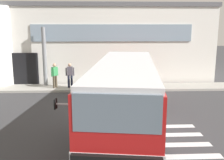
{
  "coord_description": "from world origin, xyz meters",
  "views": [
    {
      "loc": [
        0.16,
        -13.0,
        4.24
      ],
      "look_at": [
        0.75,
        0.42,
        1.5
      ],
      "focal_mm": 42.07,
      "sensor_mm": 36.0,
      "label": 1
    }
  ],
  "objects_px": {
    "entry_support_column": "(44,57)",
    "bus_main_foreground": "(125,93)",
    "passenger_by_doorway": "(70,74)",
    "passenger_near_column": "(55,74)",
    "safety_bollard_yellow": "(149,86)"
  },
  "relations": [
    {
      "from": "entry_support_column",
      "to": "passenger_near_column",
      "type": "distance_m",
      "value": 1.59
    },
    {
      "from": "entry_support_column",
      "to": "bus_main_foreground",
      "type": "distance_m",
      "value": 8.65
    },
    {
      "from": "passenger_by_doorway",
      "to": "passenger_near_column",
      "type": "bearing_deg",
      "value": -176.1
    },
    {
      "from": "passenger_near_column",
      "to": "safety_bollard_yellow",
      "type": "distance_m",
      "value": 6.38
    },
    {
      "from": "passenger_near_column",
      "to": "passenger_by_doorway",
      "type": "xyz_separation_m",
      "value": [
        1.02,
        0.07,
        0.0
      ]
    },
    {
      "from": "passenger_by_doorway",
      "to": "entry_support_column",
      "type": "bearing_deg",
      "value": 157.3
    },
    {
      "from": "passenger_by_doorway",
      "to": "safety_bollard_yellow",
      "type": "relative_size",
      "value": 1.86
    },
    {
      "from": "entry_support_column",
      "to": "passenger_by_doorway",
      "type": "height_order",
      "value": "entry_support_column"
    },
    {
      "from": "passenger_near_column",
      "to": "passenger_by_doorway",
      "type": "height_order",
      "value": "same"
    },
    {
      "from": "entry_support_column",
      "to": "safety_bollard_yellow",
      "type": "xyz_separation_m",
      "value": [
        7.08,
        -1.8,
        -1.73
      ]
    },
    {
      "from": "bus_main_foreground",
      "to": "safety_bollard_yellow",
      "type": "distance_m",
      "value": 5.68
    },
    {
      "from": "passenger_near_column",
      "to": "passenger_by_doorway",
      "type": "distance_m",
      "value": 1.02
    },
    {
      "from": "bus_main_foreground",
      "to": "passenger_by_doorway",
      "type": "distance_m",
      "value": 7.01
    },
    {
      "from": "entry_support_column",
      "to": "passenger_by_doorway",
      "type": "relative_size",
      "value": 2.43
    },
    {
      "from": "entry_support_column",
      "to": "passenger_by_doorway",
      "type": "bearing_deg",
      "value": -22.7
    }
  ]
}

